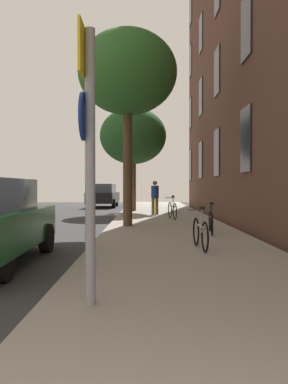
# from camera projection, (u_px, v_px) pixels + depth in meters

# --- Properties ---
(ground_plane) EXTENTS (41.80, 41.80, 0.00)m
(ground_plane) POSITION_uv_depth(u_px,v_px,m) (74.00, 225.00, 15.56)
(ground_plane) COLOR #332D28
(road_asphalt) EXTENTS (7.00, 38.00, 0.01)m
(road_asphalt) POSITION_uv_depth(u_px,v_px,m) (19.00, 224.00, 15.55)
(road_asphalt) COLOR #2D2D30
(road_asphalt) RESTS_ON ground
(sidewalk) EXTENTS (4.20, 38.00, 0.12)m
(sidewalk) POSITION_uv_depth(u_px,v_px,m) (164.00, 223.00, 15.57)
(sidewalk) COLOR gray
(sidewalk) RESTS_ON ground
(sign_post) EXTENTS (0.16, 0.60, 3.23)m
(sign_post) POSITION_uv_depth(u_px,v_px,m) (86.00, 141.00, 4.67)
(sign_post) COLOR gray
(sign_post) RESTS_ON sidewalk
(traffic_light) EXTENTS (0.43, 0.24, 3.27)m
(traffic_light) POSITION_uv_depth(u_px,v_px,m) (127.00, 171.00, 24.08)
(traffic_light) COLOR black
(traffic_light) RESTS_ON sidewalk
(tree_near) EXTENTS (3.39, 3.39, 6.70)m
(tree_near) POSITION_uv_depth(u_px,v_px,m) (126.00, 74.00, 13.78)
(tree_near) COLOR #4C3823
(tree_near) RESTS_ON sidewalk
(tree_far) EXTENTS (3.65, 3.65, 5.68)m
(tree_far) POSITION_uv_depth(u_px,v_px,m) (131.00, 136.00, 22.18)
(tree_far) COLOR brown
(tree_far) RESTS_ON sidewalk
(bicycle_0) EXTENTS (0.42, 1.64, 0.93)m
(bicycle_0) POSITION_uv_depth(u_px,v_px,m) (198.00, 232.00, 8.81)
(bicycle_0) COLOR black
(bicycle_0) RESTS_ON sidewalk
(bicycle_1) EXTENTS (0.42, 1.65, 0.91)m
(bicycle_1) POSITION_uv_depth(u_px,v_px,m) (209.00, 221.00, 11.63)
(bicycle_1) COLOR black
(bicycle_1) RESTS_ON sidewalk
(bicycle_2) EXTENTS (0.42, 1.65, 0.98)m
(bicycle_2) POSITION_uv_depth(u_px,v_px,m) (170.00, 210.00, 16.68)
(bicycle_2) COLOR black
(bicycle_2) RESTS_ON sidewalk
(pedestrian_0) EXTENTS (0.40, 0.40, 1.62)m
(pedestrian_0) POSITION_uv_depth(u_px,v_px,m) (153.00, 195.00, 19.20)
(pedestrian_0) COLOR olive
(pedestrian_0) RESTS_ON sidewalk
(car_1) EXTENTS (2.00, 4.37, 1.62)m
(car_1) POSITION_uv_depth(u_px,v_px,m) (101.00, 195.00, 27.91)
(car_1) COLOR black
(car_1) RESTS_ON road_asphalt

